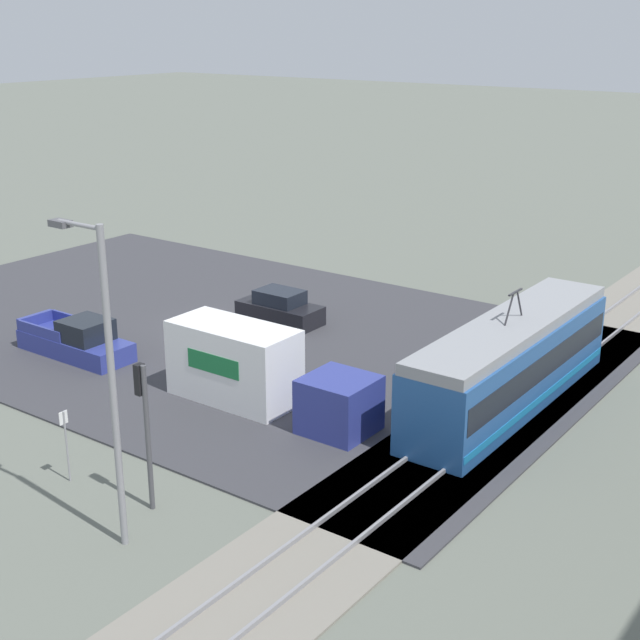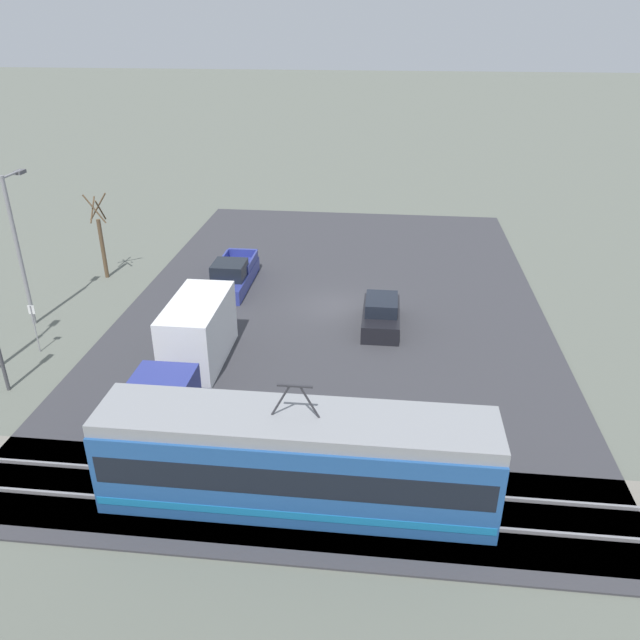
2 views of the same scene
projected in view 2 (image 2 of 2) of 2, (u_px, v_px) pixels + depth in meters
ground_plane at (334, 308)px, 34.68m from camera, size 320.00×320.00×0.00m
road_surface at (335, 307)px, 34.67m from camera, size 22.75×36.30×0.08m
rail_bed at (294, 500)px, 20.96m from camera, size 68.38×4.40×0.22m
light_rail_tram at (296, 460)px, 20.21m from camera, size 12.76×2.76×4.51m
box_truck at (191, 346)px, 27.69m from camera, size 2.37×8.71×3.01m
pickup_truck at (233, 276)px, 36.92m from camera, size 2.01×5.66×1.77m
sedan_car_0 at (381, 315)px, 32.18m from camera, size 1.88×4.22×1.60m
street_tree at (101, 240)px, 37.69m from camera, size 1.24×1.03×5.27m
street_lamp_near_crossing at (19, 240)px, 31.15m from camera, size 0.36×1.95×7.83m
no_parking_sign at (34, 324)px, 29.58m from camera, size 0.32×0.08×2.45m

